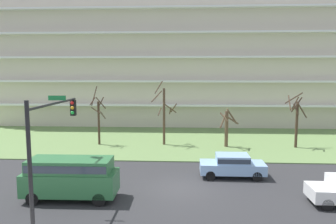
{
  "coord_description": "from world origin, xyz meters",
  "views": [
    {
      "loc": [
        0.3,
        -19.46,
        7.17
      ],
      "look_at": [
        -1.09,
        6.0,
        4.05
      ],
      "focal_mm": 34.88,
      "sensor_mm": 36.0,
      "label": 1
    }
  ],
  "objects_px": {
    "tree_far_left": "(98,118)",
    "tree_left": "(164,113)",
    "van_green_center_left": "(71,175)",
    "tree_right": "(296,119)",
    "sedan_blue_center_right": "(232,165)",
    "traffic_signal_mast": "(49,136)",
    "tree_center": "(227,126)"
  },
  "relations": [
    {
      "from": "sedan_blue_center_right",
      "to": "traffic_signal_mast",
      "type": "height_order",
      "value": "traffic_signal_mast"
    },
    {
      "from": "tree_left",
      "to": "van_green_center_left",
      "type": "bearing_deg",
      "value": -107.25
    },
    {
      "from": "tree_far_left",
      "to": "sedan_blue_center_right",
      "type": "height_order",
      "value": "tree_far_left"
    },
    {
      "from": "tree_center",
      "to": "traffic_signal_mast",
      "type": "distance_m",
      "value": 19.14
    },
    {
      "from": "tree_right",
      "to": "sedan_blue_center_right",
      "type": "relative_size",
      "value": 1.19
    },
    {
      "from": "tree_left",
      "to": "tree_far_left",
      "type": "bearing_deg",
      "value": -176.98
    },
    {
      "from": "tree_right",
      "to": "sedan_blue_center_right",
      "type": "bearing_deg",
      "value": -128.53
    },
    {
      "from": "tree_right",
      "to": "van_green_center_left",
      "type": "xyz_separation_m",
      "value": [
        -16.85,
        -13.52,
        -1.43
      ]
    },
    {
      "from": "tree_far_left",
      "to": "tree_left",
      "type": "xyz_separation_m",
      "value": [
        6.45,
        0.34,
        0.45
      ]
    },
    {
      "from": "tree_center",
      "to": "tree_right",
      "type": "distance_m",
      "value": 6.52
    },
    {
      "from": "tree_center",
      "to": "traffic_signal_mast",
      "type": "bearing_deg",
      "value": -123.13
    },
    {
      "from": "traffic_signal_mast",
      "to": "tree_far_left",
      "type": "bearing_deg",
      "value": 97.2
    },
    {
      "from": "tree_right",
      "to": "traffic_signal_mast",
      "type": "bearing_deg",
      "value": -136.38
    },
    {
      "from": "tree_left",
      "to": "tree_right",
      "type": "height_order",
      "value": "tree_left"
    },
    {
      "from": "traffic_signal_mast",
      "to": "van_green_center_left",
      "type": "bearing_deg",
      "value": 89.58
    },
    {
      "from": "tree_far_left",
      "to": "tree_right",
      "type": "relative_size",
      "value": 1.1
    },
    {
      "from": "tree_center",
      "to": "tree_right",
      "type": "bearing_deg",
      "value": 1.29
    },
    {
      "from": "traffic_signal_mast",
      "to": "sedan_blue_center_right",
      "type": "bearing_deg",
      "value": 36.06
    },
    {
      "from": "tree_left",
      "to": "van_green_center_left",
      "type": "height_order",
      "value": "tree_left"
    },
    {
      "from": "tree_center",
      "to": "traffic_signal_mast",
      "type": "xyz_separation_m",
      "value": [
        -10.4,
        -15.93,
        2.13
      ]
    },
    {
      "from": "tree_left",
      "to": "van_green_center_left",
      "type": "xyz_separation_m",
      "value": [
        -4.37,
        -14.08,
        -1.78
      ]
    },
    {
      "from": "tree_center",
      "to": "van_green_center_left",
      "type": "distance_m",
      "value": 16.94
    },
    {
      "from": "tree_left",
      "to": "tree_center",
      "type": "height_order",
      "value": "tree_left"
    },
    {
      "from": "tree_far_left",
      "to": "sedan_blue_center_right",
      "type": "bearing_deg",
      "value": -38.17
    },
    {
      "from": "tree_left",
      "to": "van_green_center_left",
      "type": "relative_size",
      "value": 1.21
    },
    {
      "from": "van_green_center_left",
      "to": "traffic_signal_mast",
      "type": "bearing_deg",
      "value": -91.19
    },
    {
      "from": "tree_far_left",
      "to": "traffic_signal_mast",
      "type": "bearing_deg",
      "value": -82.8
    },
    {
      "from": "traffic_signal_mast",
      "to": "tree_right",
      "type": "bearing_deg",
      "value": 43.62
    },
    {
      "from": "van_green_center_left",
      "to": "sedan_blue_center_right",
      "type": "distance_m",
      "value": 10.68
    },
    {
      "from": "traffic_signal_mast",
      "to": "tree_center",
      "type": "bearing_deg",
      "value": 56.87
    },
    {
      "from": "tree_center",
      "to": "van_green_center_left",
      "type": "height_order",
      "value": "tree_center"
    },
    {
      "from": "tree_left",
      "to": "van_green_center_left",
      "type": "distance_m",
      "value": 14.85
    }
  ]
}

